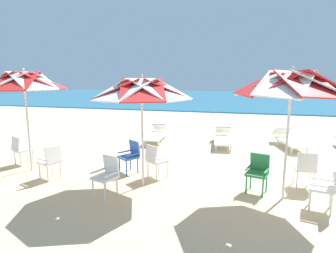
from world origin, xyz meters
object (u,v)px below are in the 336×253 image
at_px(plastic_chair_2, 305,167).
at_px(plastic_chair_4, 131,155).
at_px(beach_umbrella_2, 24,82).
at_px(plastic_chair_6, 51,160).
at_px(plastic_chair_3, 155,159).
at_px(beach_umbrella_0, 291,85).
at_px(plastic_chair_0, 258,171).
at_px(beach_umbrella_1, 142,90).
at_px(plastic_chair_7, 21,149).
at_px(sun_lounger_1, 289,140).
at_px(sun_lounger_2, 223,138).
at_px(plastic_chair_1, 326,186).
at_px(plastic_chair_5, 107,174).
at_px(sun_lounger_3, 156,134).

relative_size(plastic_chair_2, plastic_chair_4, 1.00).
relative_size(beach_umbrella_2, plastic_chair_6, 3.21).
relative_size(plastic_chair_3, plastic_chair_6, 1.00).
height_order(beach_umbrella_0, plastic_chair_0, beach_umbrella_0).
bearing_deg(beach_umbrella_1, beach_umbrella_2, 176.42).
xyz_separation_m(beach_umbrella_0, plastic_chair_7, (-7.09, 0.38, -1.88)).
distance_m(sun_lounger_1, sun_lounger_2, 2.39).
bearing_deg(plastic_chair_2, plastic_chair_1, -82.53).
relative_size(plastic_chair_6, sun_lounger_2, 0.40).
height_order(beach_umbrella_0, plastic_chair_5, beach_umbrella_0).
xyz_separation_m(plastic_chair_4, sun_lounger_1, (4.55, 4.07, -0.22)).
height_order(plastic_chair_2, plastic_chair_5, same).
distance_m(plastic_chair_1, sun_lounger_2, 5.27).
xyz_separation_m(plastic_chair_5, sun_lounger_2, (2.05, 5.29, -0.22)).
distance_m(plastic_chair_0, plastic_chair_5, 3.30).
distance_m(plastic_chair_4, plastic_chair_5, 1.54).
bearing_deg(plastic_chair_7, plastic_chair_5, -19.84).
bearing_deg(sun_lounger_3, plastic_chair_5, -83.15).
height_order(plastic_chair_0, plastic_chair_6, same).
xyz_separation_m(beach_umbrella_1, plastic_chair_6, (-2.37, -0.22, -1.76)).
bearing_deg(plastic_chair_2, plastic_chair_3, -174.84).
relative_size(beach_umbrella_0, plastic_chair_3, 3.16).
distance_m(plastic_chair_3, plastic_chair_4, 0.80).
height_order(beach_umbrella_2, plastic_chair_7, beach_umbrella_2).
xyz_separation_m(plastic_chair_0, plastic_chair_6, (-4.95, -0.58, 0.00)).
height_order(plastic_chair_1, plastic_chair_7, same).
xyz_separation_m(plastic_chair_2, plastic_chair_6, (-6.01, -1.11, 0.00)).
bearing_deg(plastic_chair_0, plastic_chair_1, -25.11).
distance_m(beach_umbrella_1, plastic_chair_5, 1.98).
height_order(plastic_chair_3, plastic_chair_7, same).
bearing_deg(sun_lounger_1, sun_lounger_2, -172.57).
relative_size(plastic_chair_2, sun_lounger_3, 0.39).
bearing_deg(plastic_chair_4, sun_lounger_1, 41.82).
bearing_deg(sun_lounger_2, plastic_chair_5, -111.17).
relative_size(plastic_chair_0, beach_umbrella_2, 0.31).
relative_size(beach_umbrella_0, plastic_chair_5, 3.16).
height_order(plastic_chair_4, beach_umbrella_2, beach_umbrella_2).
xyz_separation_m(plastic_chair_2, plastic_chair_4, (-4.29, -0.11, 0.00)).
height_order(plastic_chair_0, plastic_chair_2, same).
bearing_deg(plastic_chair_6, beach_umbrella_2, 156.94).
relative_size(plastic_chair_0, plastic_chair_2, 1.00).
bearing_deg(plastic_chair_2, sun_lounger_3, 142.99).
xyz_separation_m(plastic_chair_3, sun_lounger_2, (1.40, 3.97, -0.22)).
distance_m(plastic_chair_2, plastic_chair_3, 3.54).
bearing_deg(plastic_chair_5, beach_umbrella_2, 161.44).
relative_size(plastic_chair_4, plastic_chair_5, 1.00).
relative_size(plastic_chair_5, plastic_chair_6, 1.00).
distance_m(plastic_chair_2, plastic_chair_4, 4.30).
relative_size(plastic_chair_7, sun_lounger_1, 0.39).
distance_m(plastic_chair_3, sun_lounger_3, 4.15).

